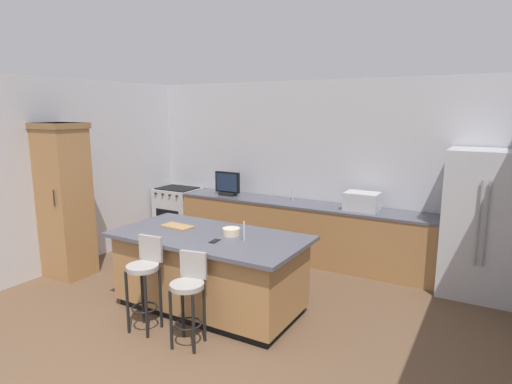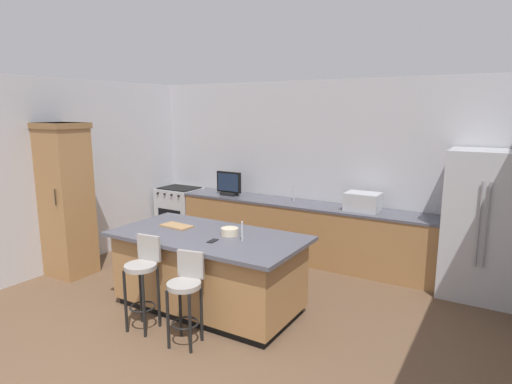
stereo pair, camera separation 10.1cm
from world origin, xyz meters
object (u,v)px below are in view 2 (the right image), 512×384
at_px(bar_stool_left, 143,274).
at_px(range_oven, 180,212).
at_px(cabinet_tower, 65,197).
at_px(tv_monitor, 229,184).
at_px(kitchen_island, 208,271).
at_px(bar_stool_right, 186,291).
at_px(cutting_board, 177,226).
at_px(refrigerator, 484,225).
at_px(fruit_bowl, 230,232).
at_px(cell_phone, 213,241).
at_px(microwave, 363,202).
at_px(tv_remote, 235,233).

bearing_deg(bar_stool_left, range_oven, 118.58).
height_order(cabinet_tower, tv_monitor, cabinet_tower).
bearing_deg(kitchen_island, bar_stool_right, -69.11).
bearing_deg(cutting_board, bar_stool_right, -45.04).
bearing_deg(cutting_board, range_oven, 130.06).
distance_m(refrigerator, fruit_bowl, 3.17).
distance_m(refrigerator, bar_stool_right, 3.75).
bearing_deg(cell_phone, cutting_board, 155.99).
relative_size(microwave, bar_stool_right, 0.51).
bearing_deg(tv_monitor, fruit_bowl, -55.44).
relative_size(kitchen_island, tv_remote, 13.44).
height_order(microwave, bar_stool_right, microwave).
xyz_separation_m(kitchen_island, tv_monitor, (-1.12, 2.09, 0.63)).
height_order(refrigerator, range_oven, refrigerator).
xyz_separation_m(cabinet_tower, fruit_bowl, (2.66, 0.23, -0.17)).
relative_size(tv_monitor, fruit_bowl, 2.29).
height_order(range_oven, cutting_board, cutting_board).
bearing_deg(tv_remote, cutting_board, 152.31).
bearing_deg(microwave, bar_stool_right, -107.14).
distance_m(cell_phone, tv_remote, 0.36).
distance_m(kitchen_island, microwave, 2.51).
xyz_separation_m(tv_monitor, tv_remote, (1.40, -1.92, -0.17)).
height_order(kitchen_island, microwave, microwave).
height_order(kitchen_island, bar_stool_right, bar_stool_right).
bearing_deg(microwave, cabinet_tower, -147.87).
bearing_deg(tv_remote, bar_stool_right, -123.44).
relative_size(bar_stool_right, cell_phone, 6.29).
distance_m(tv_monitor, fruit_bowl, 2.41).
relative_size(kitchen_island, fruit_bowl, 11.25).
xyz_separation_m(tv_remote, cutting_board, (-0.80, -0.09, -0.00)).
distance_m(refrigerator, microwave, 1.57).
bearing_deg(refrigerator, range_oven, 179.08).
relative_size(refrigerator, microwave, 3.89).
xyz_separation_m(bar_stool_right, tv_remote, (-0.01, 0.91, 0.37)).
distance_m(cabinet_tower, cutting_board, 1.91).
height_order(tv_monitor, tv_remote, tv_monitor).
bearing_deg(range_oven, bar_stool_left, -55.72).
bearing_deg(tv_remote, fruit_bowl, -153.62).
xyz_separation_m(tv_monitor, fruit_bowl, (1.36, -1.98, -0.14)).
relative_size(range_oven, bar_stool_left, 0.91).
xyz_separation_m(kitchen_island, range_oven, (-2.27, 2.14, -0.01)).
xyz_separation_m(range_oven, tv_remote, (2.54, -1.97, 0.47)).
distance_m(cabinet_tower, bar_stool_left, 2.26).
height_order(bar_stool_left, cutting_board, bar_stool_left).
distance_m(cabinet_tower, tv_remote, 2.72).
bearing_deg(fruit_bowl, tv_monitor, 124.56).
bearing_deg(cutting_board, cabinet_tower, -174.21).
bearing_deg(bar_stool_right, fruit_bowl, 81.90).
xyz_separation_m(microwave, fruit_bowl, (-0.94, -2.03, -0.08)).
xyz_separation_m(cabinet_tower, microwave, (3.60, 2.26, -0.09)).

